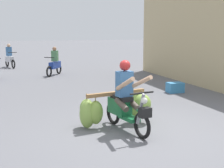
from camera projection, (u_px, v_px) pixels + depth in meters
ground_plane at (141, 133)px, 7.07m from camera, size 120.00×120.00×0.00m
motorbike_main_loaded at (121, 105)px, 7.44m from camera, size 1.82×1.74×1.58m
motorbike_distant_ahead_right at (55, 64)px, 15.84m from camera, size 0.99×1.38×1.40m
motorbike_distant_far_ahead at (9, 58)px, 19.04m from camera, size 0.67×1.57×1.40m
produce_crate at (175, 87)px, 11.55m from camera, size 0.56×0.40×0.36m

